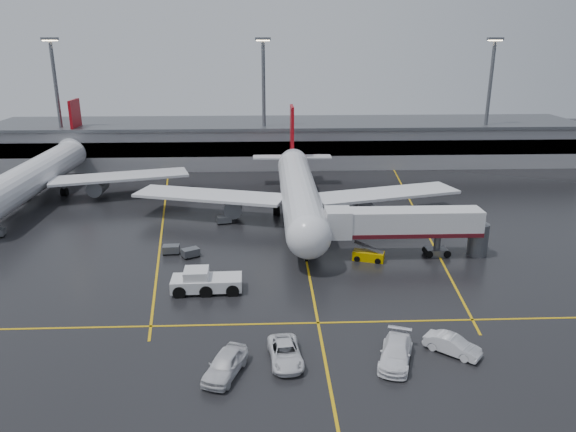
{
  "coord_description": "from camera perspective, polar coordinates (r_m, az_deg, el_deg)",
  "views": [
    {
      "loc": [
        -4.63,
        -67.01,
        25.31
      ],
      "look_at": [
        -2.0,
        -2.0,
        4.0
      ],
      "focal_mm": 33.95,
      "sensor_mm": 36.0,
      "label": 1
    }
  ],
  "objects": [
    {
      "name": "service_van_c",
      "position": [
        48.96,
        16.82,
        -12.8
      ],
      "size": [
        4.67,
        4.32,
        1.56
      ],
      "primitive_type": "imported",
      "rotation": [
        0.0,
        0.0,
        0.86
      ],
      "color": "silver",
      "rests_on": "ground"
    },
    {
      "name": "jet_bridge",
      "position": [
        66.72,
        12.13,
        -0.98
      ],
      "size": [
        19.9,
        3.4,
        6.05
      ],
      "color": "silver",
      "rests_on": "ground"
    },
    {
      "name": "service_van_b",
      "position": [
        46.66,
        11.23,
        -13.85
      ],
      "size": [
        4.23,
        6.41,
        1.72
      ],
      "primitive_type": "imported",
      "rotation": [
        0.0,
        0.0,
        -0.33
      ],
      "color": "white",
      "rests_on": "ground"
    },
    {
      "name": "second_airliner",
      "position": [
        98.54,
        -24.61,
        4.11
      ],
      "size": [
        48.8,
        45.6,
        14.1
      ],
      "color": "silver",
      "rests_on": "ground"
    },
    {
      "name": "apron_line_right",
      "position": [
        84.16,
        13.4,
        0.13
      ],
      "size": [
        7.57,
        69.64,
        0.02
      ],
      "primitive_type": "cube",
      "rotation": [
        0.0,
        0.0,
        -0.1
      ],
      "color": "gold",
      "rests_on": "ground"
    },
    {
      "name": "apron_line_stop",
      "position": [
        51.84,
        3.16,
        -11.11
      ],
      "size": [
        60.0,
        0.25,
        0.02
      ],
      "primitive_type": "cube",
      "color": "gold",
      "rests_on": "ground"
    },
    {
      "name": "light_mast_right",
      "position": [
        118.29,
        20.31,
        11.79
      ],
      "size": [
        3.0,
        1.2,
        25.45
      ],
      "color": "#595B60",
      "rests_on": "ground"
    },
    {
      "name": "apron_line_left",
      "position": [
        82.5,
        -12.94,
        -0.2
      ],
      "size": [
        9.99,
        69.35,
        0.02
      ],
      "primitive_type": "cube",
      "rotation": [
        0.0,
        0.0,
        0.14
      ],
      "color": "gold",
      "rests_on": "ground"
    },
    {
      "name": "light_mast_mid",
      "position": [
        109.55,
        -2.56,
        12.44
      ],
      "size": [
        3.0,
        1.2,
        25.45
      ],
      "color": "#595B60",
      "rests_on": "ground"
    },
    {
      "name": "ground",
      "position": [
        71.78,
        1.53,
        -2.52
      ],
      "size": [
        220.0,
        220.0,
        0.0
      ],
      "primitive_type": "plane",
      "color": "black",
      "rests_on": "ground"
    },
    {
      "name": "terminal",
      "position": [
        116.93,
        -0.01,
        7.8
      ],
      "size": [
        122.0,
        19.0,
        8.6
      ],
      "color": "gray",
      "rests_on": "ground"
    },
    {
      "name": "service_van_a",
      "position": [
        45.96,
        -0.28,
        -14.15
      ],
      "size": [
        3.06,
        5.7,
        1.52
      ],
      "primitive_type": "imported",
      "rotation": [
        0.0,
        0.0,
        0.1
      ],
      "color": "silver",
      "rests_on": "ground"
    },
    {
      "name": "apron_line_centre",
      "position": [
        71.78,
        1.53,
        -2.51
      ],
      "size": [
        0.25,
        90.0,
        0.02
      ],
      "primitive_type": "cube",
      "color": "gold",
      "rests_on": "ground"
    },
    {
      "name": "light_mast_left",
      "position": [
        116.75,
        -23.02,
        11.41
      ],
      "size": [
        3.0,
        1.2,
        25.45
      ],
      "color": "#595B60",
      "rests_on": "ground"
    },
    {
      "name": "baggage_cart_a",
      "position": [
        67.05,
        -10.17,
        -3.77
      ],
      "size": [
        2.38,
        2.13,
        1.12
      ],
      "color": "#595B60",
      "rests_on": "ground"
    },
    {
      "name": "belt_loader",
      "position": [
        65.86,
        8.42,
        -4.13
      ],
      "size": [
        3.98,
        2.67,
        2.33
      ],
      "color": "#C39800",
      "rests_on": "ground"
    },
    {
      "name": "main_airliner",
      "position": [
        79.69,
        1.1,
        2.78
      ],
      "size": [
        48.8,
        45.6,
        14.1
      ],
      "color": "silver",
      "rests_on": "ground"
    },
    {
      "name": "pushback_tractor",
      "position": [
        57.94,
        -8.71,
        -6.86
      ],
      "size": [
        7.38,
        3.32,
        2.61
      ],
      "color": "silver",
      "rests_on": "ground"
    },
    {
      "name": "baggage_cart_b",
      "position": [
        68.52,
        -12.13,
        -3.41
      ],
      "size": [
        2.06,
        1.39,
        1.12
      ],
      "color": "#595B60",
      "rests_on": "ground"
    },
    {
      "name": "baggage_cart_c",
      "position": [
        78.36,
        -6.7,
        -0.35
      ],
      "size": [
        2.25,
        1.74,
        1.12
      ],
      "color": "#595B60",
      "rests_on": "ground"
    },
    {
      "name": "service_van_d",
      "position": [
        44.57,
        -6.6,
        -15.16
      ],
      "size": [
        3.9,
        5.87,
        1.86
      ],
      "primitive_type": "imported",
      "rotation": [
        0.0,
        0.0,
        -0.34
      ],
      "color": "silver",
      "rests_on": "ground"
    }
  ]
}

